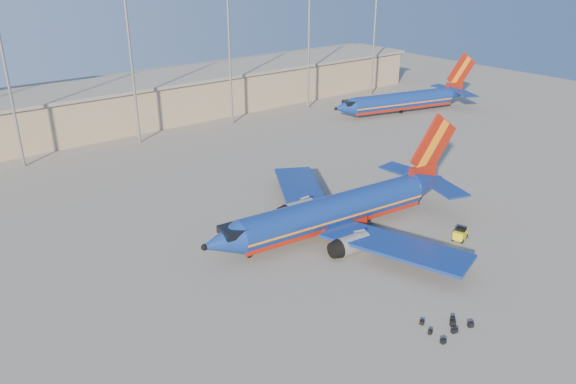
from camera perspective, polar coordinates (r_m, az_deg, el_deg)
name	(u,v)px	position (r m, az deg, el deg)	size (l,w,h in m)	color
ground	(330,222)	(72.08, 4.33, -3.10)	(220.00, 220.00, 0.00)	slate
terminal_building	(180,95)	(121.53, -10.88, 9.66)	(122.00, 16.00, 8.50)	#9C8A6B
light_mast_row	(182,39)	(106.39, -10.72, 15.07)	(101.60, 1.60, 28.65)	gray
aircraft_main	(339,210)	(69.02, 5.20, -1.88)	(37.46, 35.89, 12.69)	navy
aircraft_second	(405,100)	(124.05, 11.82, 9.10)	(34.45, 15.94, 11.87)	navy
baggage_tug	(460,234)	(70.49, 17.12, -4.06)	(2.43, 1.88, 1.53)	#D0C612
luggage_pile	(448,327)	(54.84, 15.96, -13.06)	(4.49, 3.66, 0.49)	black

